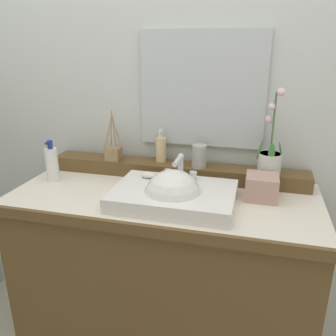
% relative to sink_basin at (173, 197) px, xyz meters
% --- Properties ---
extents(wall_back, '(3.19, 0.20, 2.62)m').
position_rel_sink_basin_xyz_m(wall_back, '(-0.06, 0.48, 0.39)').
color(wall_back, silver).
rests_on(wall_back, ground).
extents(vanity_cabinet, '(1.31, 0.58, 0.90)m').
position_rel_sink_basin_xyz_m(vanity_cabinet, '(-0.06, 0.08, -0.47)').
color(vanity_cabinet, brown).
rests_on(vanity_cabinet, ground).
extents(back_ledge, '(1.23, 0.13, 0.07)m').
position_rel_sink_basin_xyz_m(back_ledge, '(-0.06, 0.29, 0.01)').
color(back_ledge, brown).
rests_on(back_ledge, vanity_cabinet).
extents(sink_basin, '(0.48, 0.34, 0.27)m').
position_rel_sink_basin_xyz_m(sink_basin, '(0.00, 0.00, 0.00)').
color(sink_basin, white).
rests_on(sink_basin, vanity_cabinet).
extents(soap_bar, '(0.07, 0.04, 0.02)m').
position_rel_sink_basin_xyz_m(soap_bar, '(-0.13, 0.10, 0.04)').
color(soap_bar, beige).
rests_on(soap_bar, sink_basin).
extents(potted_plant, '(0.12, 0.10, 0.37)m').
position_rel_sink_basin_xyz_m(potted_plant, '(0.36, 0.27, 0.11)').
color(potted_plant, silver).
rests_on(potted_plant, back_ledge).
extents(soap_dispenser, '(0.05, 0.05, 0.16)m').
position_rel_sink_basin_xyz_m(soap_dispenser, '(-0.14, 0.31, 0.10)').
color(soap_dispenser, '#DABF84').
rests_on(soap_dispenser, back_ledge).
extents(tumbler_cup, '(0.07, 0.07, 0.11)m').
position_rel_sink_basin_xyz_m(tumbler_cup, '(0.06, 0.27, 0.09)').
color(tumbler_cup, '#9FA297').
rests_on(tumbler_cup, back_ledge).
extents(reed_diffuser, '(0.10, 0.09, 0.25)m').
position_rel_sink_basin_xyz_m(reed_diffuser, '(-0.37, 0.27, 0.08)').
color(reed_diffuser, olive).
rests_on(reed_diffuser, back_ledge).
extents(lotion_bottle, '(0.06, 0.06, 0.19)m').
position_rel_sink_basin_xyz_m(lotion_bottle, '(-0.61, 0.11, 0.05)').
color(lotion_bottle, white).
rests_on(lotion_bottle, vanity_cabinet).
extents(tissue_box, '(0.13, 0.13, 0.10)m').
position_rel_sink_basin_xyz_m(tissue_box, '(0.34, 0.14, 0.02)').
color(tissue_box, tan).
rests_on(tissue_box, vanity_cabinet).
extents(mirror, '(0.58, 0.02, 0.52)m').
position_rel_sink_basin_xyz_m(mirror, '(0.04, 0.36, 0.38)').
color(mirror, silver).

